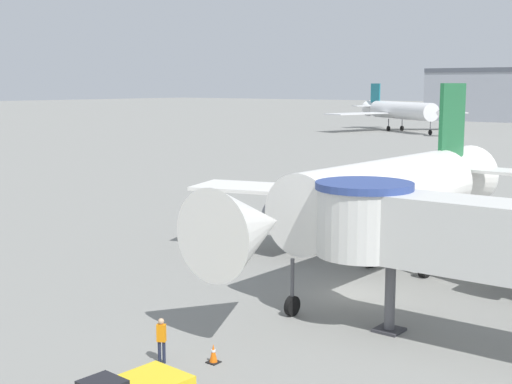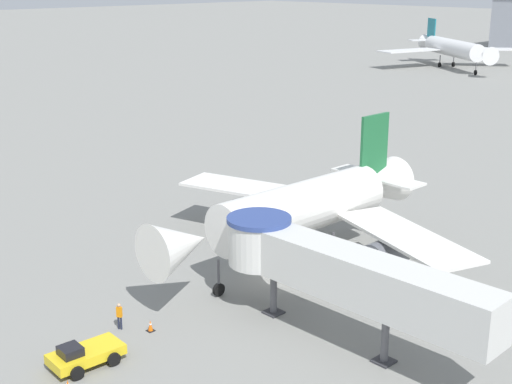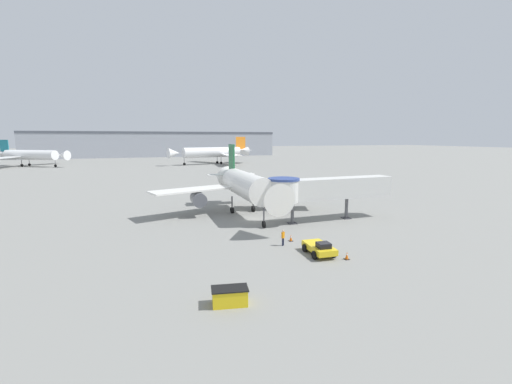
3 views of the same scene
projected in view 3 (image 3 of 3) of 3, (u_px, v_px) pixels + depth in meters
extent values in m
plane|color=gray|center=(256.00, 220.00, 47.72)|extent=(800.00, 800.00, 0.00)
cylinder|color=white|center=(246.00, 185.00, 50.06)|extent=(3.98, 14.84, 3.74)
cone|color=white|center=(273.00, 197.00, 39.79)|extent=(3.81, 4.17, 3.74)
cone|color=white|center=(231.00, 179.00, 58.22)|extent=(3.83, 5.67, 3.74)
cube|color=white|center=(191.00, 190.00, 49.89)|extent=(12.39, 7.21, 0.22)
cube|color=white|center=(288.00, 185.00, 54.70)|extent=(12.40, 7.52, 0.22)
cube|color=#1E6638|center=(232.00, 159.00, 57.43)|extent=(0.29, 3.19, 4.86)
cube|color=white|center=(231.00, 175.00, 58.38)|extent=(8.03, 2.36, 0.18)
cylinder|color=#565960|center=(198.00, 199.00, 49.57)|extent=(2.11, 3.22, 2.06)
cylinder|color=#565960|center=(285.00, 194.00, 53.79)|extent=(2.11, 3.22, 2.06)
cylinder|color=#4C4C51|center=(264.00, 216.00, 43.22)|extent=(0.18, 0.18, 2.15)
cylinder|color=black|center=(264.00, 224.00, 43.39)|extent=(0.27, 0.90, 0.90)
cylinder|color=#4C4C51|center=(232.00, 203.00, 51.73)|extent=(0.22, 0.22, 2.15)
cylinder|color=black|center=(232.00, 210.00, 51.90)|extent=(0.41, 0.91, 0.90)
cylinder|color=#4C4C51|center=(253.00, 202.00, 52.77)|extent=(0.22, 0.22, 2.15)
cylinder|color=black|center=(253.00, 209.00, 52.94)|extent=(0.41, 0.91, 0.90)
cube|color=silver|center=(337.00, 188.00, 47.32)|extent=(16.41, 2.94, 2.80)
cylinder|color=silver|center=(284.00, 191.00, 44.50)|extent=(3.90, 3.90, 2.80)
cylinder|color=navy|center=(284.00, 179.00, 44.26)|extent=(4.10, 4.10, 0.30)
cylinder|color=#56565B|center=(292.00, 212.00, 45.42)|extent=(0.44, 0.44, 3.07)
cube|color=#333338|center=(292.00, 223.00, 45.65)|extent=(1.10, 1.10, 0.12)
cylinder|color=#56565B|center=(346.00, 208.00, 48.35)|extent=(0.44, 0.44, 3.07)
cube|color=#333338|center=(346.00, 218.00, 48.58)|extent=(1.10, 1.10, 0.12)
cube|color=yellow|center=(319.00, 248.00, 33.53)|extent=(2.20, 4.12, 0.56)
cube|color=black|center=(324.00, 245.00, 32.59)|extent=(1.25, 1.19, 0.50)
cylinder|color=black|center=(315.00, 255.00, 32.25)|extent=(0.36, 0.79, 0.77)
cylinder|color=black|center=(334.00, 253.00, 32.80)|extent=(0.36, 0.79, 0.77)
cylinder|color=black|center=(305.00, 248.00, 34.35)|extent=(0.36, 0.79, 0.77)
cylinder|color=black|center=(323.00, 246.00, 34.90)|extent=(0.36, 0.79, 0.77)
cube|color=yellow|center=(230.00, 297.00, 23.42)|extent=(2.56, 1.70, 1.12)
cube|color=black|center=(230.00, 289.00, 23.32)|extent=(2.71, 1.80, 0.08)
cube|color=black|center=(291.00, 241.00, 37.92)|extent=(0.44, 0.44, 0.04)
cone|color=orange|center=(291.00, 238.00, 37.87)|extent=(0.30, 0.30, 0.68)
cylinder|color=white|center=(291.00, 237.00, 37.85)|extent=(0.17, 0.17, 0.08)
cube|color=black|center=(347.00, 259.00, 32.20)|extent=(0.45, 0.45, 0.04)
cone|color=orange|center=(347.00, 255.00, 32.14)|extent=(0.31, 0.31, 0.71)
cylinder|color=white|center=(347.00, 255.00, 32.13)|extent=(0.17, 0.17, 0.08)
cylinder|color=#1E2338|center=(283.00, 242.00, 36.33)|extent=(0.12, 0.12, 0.83)
cylinder|color=#1E2338|center=(282.00, 242.00, 36.20)|extent=(0.12, 0.12, 0.83)
cube|color=orange|center=(283.00, 235.00, 36.15)|extent=(0.38, 0.32, 0.66)
sphere|color=tan|center=(283.00, 231.00, 36.08)|extent=(0.22, 0.22, 0.22)
cylinder|color=white|center=(31.00, 155.00, 135.46)|extent=(21.68, 16.12, 3.81)
cone|color=white|center=(63.00, 155.00, 131.73)|extent=(5.60, 5.49, 3.81)
cone|color=white|center=(5.00, 154.00, 138.64)|extent=(6.87, 6.33, 3.81)
cube|color=white|center=(2.00, 158.00, 127.30)|extent=(9.15, 15.88, 0.22)
cube|color=white|center=(44.00, 155.00, 145.30)|extent=(15.06, 13.52, 0.22)
cube|color=#19707F|center=(4.00, 146.00, 138.03)|extent=(3.75, 2.59, 4.95)
cube|color=white|center=(4.00, 153.00, 138.60)|extent=(8.16, 10.18, 0.18)
cylinder|color=#4C4C51|center=(55.00, 163.00, 133.14)|extent=(0.18, 0.18, 2.19)
cylinder|color=black|center=(56.00, 166.00, 133.31)|extent=(1.06, 0.82, 1.10)
cylinder|color=#4C4C51|center=(22.00, 163.00, 135.00)|extent=(0.22, 0.22, 2.19)
cylinder|color=black|center=(22.00, 165.00, 135.18)|extent=(1.14, 0.94, 1.10)
cylinder|color=#4C4C51|center=(29.00, 162.00, 138.28)|extent=(0.22, 0.22, 2.19)
cylinder|color=black|center=(30.00, 165.00, 138.46)|extent=(1.14, 0.94, 1.10)
cylinder|color=white|center=(212.00, 152.00, 147.97)|extent=(26.28, 9.84, 4.27)
cone|color=white|center=(174.00, 153.00, 139.09)|extent=(5.52, 5.20, 4.27)
cone|color=white|center=(241.00, 152.00, 155.52)|extent=(7.19, 5.57, 4.27)
cube|color=white|center=(209.00, 153.00, 159.08)|extent=(14.06, 18.15, 0.22)
cube|color=white|center=(231.00, 155.00, 140.75)|extent=(7.56, 18.06, 0.22)
cube|color=orange|center=(241.00, 143.00, 154.75)|extent=(4.76, 1.29, 5.56)
cube|color=white|center=(242.00, 150.00, 155.57)|extent=(5.90, 12.40, 0.18)
cylinder|color=#4C4C51|center=(184.00, 161.00, 141.86)|extent=(0.18, 0.18, 2.46)
cylinder|color=black|center=(184.00, 164.00, 142.05)|extent=(1.13, 0.49, 1.10)
cylinder|color=#4C4C51|center=(217.00, 160.00, 151.81)|extent=(0.22, 0.22, 2.46)
cylinder|color=black|center=(217.00, 162.00, 152.00)|extent=(1.16, 0.63, 1.10)
cylinder|color=#4C4C51|center=(221.00, 160.00, 148.58)|extent=(0.22, 0.22, 2.46)
cylinder|color=black|center=(221.00, 163.00, 148.77)|extent=(1.16, 0.63, 1.10)
cube|color=#999EA8|center=(158.00, 145.00, 209.03)|extent=(143.48, 18.55, 13.76)
cube|color=#4C515B|center=(157.00, 133.00, 207.85)|extent=(143.48, 18.92, 1.20)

